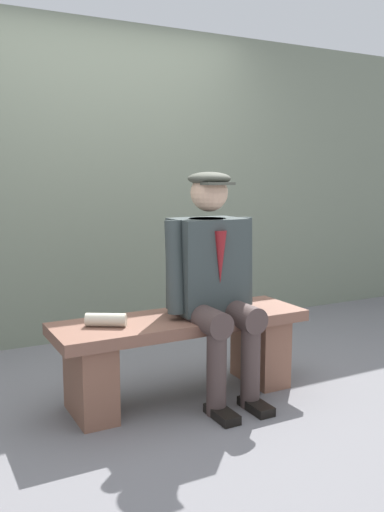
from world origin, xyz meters
The scene contains 5 objects.
ground_plane centered at (0.00, 0.00, 0.00)m, with size 30.00×30.00×0.00m, color slate.
bench centered at (0.00, 0.00, 0.31)m, with size 1.50×0.46×0.49m.
seated_man centered at (-0.17, 0.07, 0.74)m, with size 0.57×0.63×1.32m.
rolled_magazine centered at (0.46, 0.00, 0.53)m, with size 0.07×0.07×0.22m, color beige.
stadium_wall centered at (0.00, -1.53, 1.24)m, with size 12.00×0.24×2.48m, color gray.
Camera 1 is at (1.39, 2.77, 1.31)m, focal length 38.44 mm.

